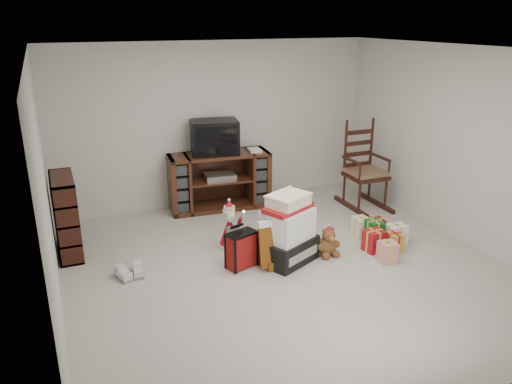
# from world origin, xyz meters

# --- Properties ---
(room) EXTENTS (5.01, 5.01, 2.51)m
(room) POSITION_xyz_m (0.00, 0.00, 1.25)
(room) COLOR beige
(room) RESTS_ON ground
(tv_stand) EXTENTS (1.57, 0.68, 0.87)m
(tv_stand) POSITION_xyz_m (-0.07, 2.20, 0.44)
(tv_stand) COLOR #482214
(tv_stand) RESTS_ON floor
(bookshelf) EXTENTS (0.27, 0.82, 1.00)m
(bookshelf) POSITION_xyz_m (-2.33, 1.43, 0.48)
(bookshelf) COLOR #38160F
(bookshelf) RESTS_ON floor
(rocking_chair) EXTENTS (0.57, 0.93, 1.40)m
(rocking_chair) POSITION_xyz_m (2.02, 1.41, 0.48)
(rocking_chair) COLOR #38160F
(rocking_chair) RESTS_ON floor
(gift_pile) EXTENTS (0.81, 0.72, 0.84)m
(gift_pile) POSITION_xyz_m (0.09, 0.16, 0.37)
(gift_pile) COLOR black
(gift_pile) RESTS_ON floor
(red_suitcase) EXTENTS (0.38, 0.28, 0.52)m
(red_suitcase) POSITION_xyz_m (-0.48, 0.22, 0.23)
(red_suitcase) COLOR maroon
(red_suitcase) RESTS_ON floor
(stocking) EXTENTS (0.29, 0.14, 0.62)m
(stocking) POSITION_xyz_m (-0.21, 0.05, 0.31)
(stocking) COLOR #0C6C0C
(stocking) RESTS_ON floor
(teddy_bear) EXTENTS (0.25, 0.22, 0.37)m
(teddy_bear) POSITION_xyz_m (0.62, 0.10, 0.16)
(teddy_bear) COLOR brown
(teddy_bear) RESTS_ON floor
(santa_figurine) EXTENTS (0.28, 0.27, 0.57)m
(santa_figurine) POSITION_xyz_m (0.64, 1.18, 0.22)
(santa_figurine) COLOR #A9121E
(santa_figurine) RESTS_ON floor
(mrs_claus_figurine) EXTENTS (0.31, 0.30, 0.64)m
(mrs_claus_figurine) POSITION_xyz_m (-0.41, 0.82, 0.25)
(mrs_claus_figurine) COLOR #A9121E
(mrs_claus_figurine) RESTS_ON floor
(sneaker_pair) EXTENTS (0.35, 0.30, 0.10)m
(sneaker_pair) POSITION_xyz_m (-1.74, 0.50, 0.05)
(sneaker_pair) COLOR silver
(sneaker_pair) RESTS_ON floor
(gift_cluster) EXTENTS (0.67, 0.98, 0.23)m
(gift_cluster) POSITION_xyz_m (1.40, 0.08, 0.12)
(gift_cluster) COLOR #A21216
(gift_cluster) RESTS_ON floor
(crt_television) EXTENTS (0.77, 0.62, 0.51)m
(crt_television) POSITION_xyz_m (-0.12, 2.22, 1.12)
(crt_television) COLOR black
(crt_television) RESTS_ON tv_stand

